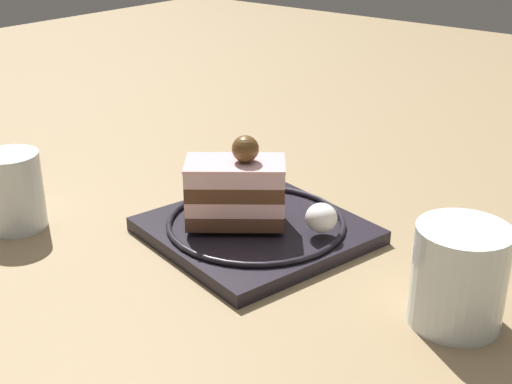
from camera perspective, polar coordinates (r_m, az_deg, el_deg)
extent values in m
plane|color=#8A724F|center=(0.74, -0.82, -2.50)|extent=(2.40, 2.40, 0.00)
cube|color=black|center=(0.71, 0.00, -3.18)|extent=(0.23, 0.23, 0.01)
torus|color=black|center=(0.70, 0.00, -2.46)|extent=(0.22, 0.22, 0.01)
cube|color=brown|center=(0.69, -1.68, -1.85)|extent=(0.10, 0.11, 0.02)
cube|color=beige|center=(0.69, -1.70, -0.70)|extent=(0.10, 0.11, 0.02)
cube|color=#543420|center=(0.68, -1.71, 0.47)|extent=(0.10, 0.11, 0.02)
cube|color=beige|center=(0.67, -1.73, 1.66)|extent=(0.10, 0.11, 0.02)
cube|color=beige|center=(0.67, -1.74, 2.38)|extent=(0.10, 0.11, 0.00)
sphere|color=brown|center=(0.67, -0.88, 3.56)|extent=(0.03, 0.03, 0.03)
ellipsoid|color=white|center=(0.67, 5.30, -2.16)|extent=(0.03, 0.03, 0.03)
cube|color=silver|center=(0.80, 0.62, 1.49)|extent=(0.07, 0.05, 0.00)
cube|color=silver|center=(0.76, 0.51, 0.16)|extent=(0.02, 0.02, 0.00)
cube|color=silver|center=(0.74, 0.07, -0.47)|extent=(0.02, 0.02, 0.00)
cube|color=silver|center=(0.74, 0.32, -0.47)|extent=(0.02, 0.02, 0.00)
cube|color=silver|center=(0.74, 0.58, -0.47)|extent=(0.02, 0.02, 0.00)
cube|color=silver|center=(0.74, 0.84, -0.48)|extent=(0.02, 0.02, 0.00)
cylinder|color=silver|center=(0.75, -19.24, 0.08)|extent=(0.06, 0.06, 0.08)
cylinder|color=black|center=(0.76, -19.11, -0.81)|extent=(0.05, 0.05, 0.05)
cylinder|color=silver|center=(0.58, 16.29, -6.63)|extent=(0.08, 0.08, 0.08)
cylinder|color=black|center=(0.59, 16.10, -8.12)|extent=(0.07, 0.07, 0.04)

